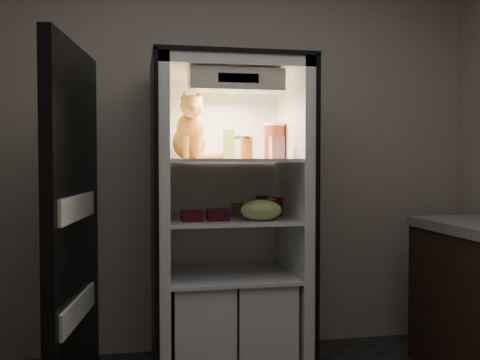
# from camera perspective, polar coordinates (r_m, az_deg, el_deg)

# --- Properties ---
(room_shell) EXTENTS (3.60, 3.60, 3.60)m
(room_shell) POSITION_cam_1_polar(r_m,az_deg,el_deg) (1.90, 5.74, 12.45)
(room_shell) COLOR white
(room_shell) RESTS_ON floor
(refrigerator) EXTENTS (0.90, 0.72, 1.88)m
(refrigerator) POSITION_cam_1_polar(r_m,az_deg,el_deg) (3.25, -1.34, -6.55)
(refrigerator) COLOR white
(refrigerator) RESTS_ON floor
(fridge_door) EXTENTS (0.17, 0.87, 1.85)m
(fridge_door) POSITION_cam_1_polar(r_m,az_deg,el_deg) (2.80, -17.36, -5.50)
(fridge_door) COLOR black
(fridge_door) RESTS_ON floor
(tabby_cat) EXTENTS (0.33, 0.37, 0.40)m
(tabby_cat) POSITION_cam_1_polar(r_m,az_deg,el_deg) (3.21, -5.34, 4.93)
(tabby_cat) COLOR #D3621B
(tabby_cat) RESTS_ON refrigerator
(parmesan_shaker) EXTENTS (0.07, 0.07, 0.18)m
(parmesan_shaker) POSITION_cam_1_polar(r_m,az_deg,el_deg) (3.23, -1.24, 3.83)
(parmesan_shaker) COLOR #268E28
(parmesan_shaker) RESTS_ON refrigerator
(mayo_tub) EXTENTS (0.10, 0.10, 0.14)m
(mayo_tub) POSITION_cam_1_polar(r_m,az_deg,el_deg) (3.32, 0.10, 3.49)
(mayo_tub) COLOR white
(mayo_tub) RESTS_ON refrigerator
(salsa_jar) EXTENTS (0.07, 0.07, 0.13)m
(salsa_jar) POSITION_cam_1_polar(r_m,az_deg,el_deg) (3.14, 0.71, 3.45)
(salsa_jar) COLOR maroon
(salsa_jar) RESTS_ON refrigerator
(pepper_jar) EXTENTS (0.13, 0.13, 0.22)m
(pepper_jar) POSITION_cam_1_polar(r_m,az_deg,el_deg) (3.31, 3.72, 4.17)
(pepper_jar) COLOR maroon
(pepper_jar) RESTS_ON refrigerator
(cream_carton) EXTENTS (0.07, 0.07, 0.13)m
(cream_carton) POSITION_cam_1_polar(r_m,az_deg,el_deg) (3.09, 3.93, 3.45)
(cream_carton) COLOR silver
(cream_carton) RESTS_ON refrigerator
(soda_can_a) EXTENTS (0.07, 0.07, 0.13)m
(soda_can_a) POSITION_cam_1_polar(r_m,az_deg,el_deg) (3.26, 2.36, -2.72)
(soda_can_a) COLOR black
(soda_can_a) RESTS_ON refrigerator
(soda_can_b) EXTENTS (0.07, 0.07, 0.12)m
(soda_can_b) POSITION_cam_1_polar(r_m,az_deg,el_deg) (3.27, 4.00, -2.81)
(soda_can_b) COLOR black
(soda_can_b) RESTS_ON refrigerator
(soda_can_c) EXTENTS (0.06, 0.06, 0.11)m
(soda_can_c) POSITION_cam_1_polar(r_m,az_deg,el_deg) (3.13, 3.29, -3.09)
(soda_can_c) COLOR black
(soda_can_c) RESTS_ON refrigerator
(condiment_jar) EXTENTS (0.07, 0.07, 0.10)m
(condiment_jar) POSITION_cam_1_polar(r_m,az_deg,el_deg) (3.24, -0.31, -3.06)
(condiment_jar) COLOR brown
(condiment_jar) RESTS_ON refrigerator
(grape_bag) EXTENTS (0.24, 0.17, 0.12)m
(grape_bag) POSITION_cam_1_polar(r_m,az_deg,el_deg) (3.03, 2.26, -3.22)
(grape_bag) COLOR #82A84E
(grape_bag) RESTS_ON refrigerator
(berry_box_left) EXTENTS (0.12, 0.12, 0.06)m
(berry_box_left) POSITION_cam_1_polar(r_m,az_deg,el_deg) (3.00, -5.16, -3.85)
(berry_box_left) COLOR #440B1B
(berry_box_left) RESTS_ON refrigerator
(berry_box_right) EXTENTS (0.12, 0.12, 0.06)m
(berry_box_right) POSITION_cam_1_polar(r_m,az_deg,el_deg) (3.04, -2.38, -3.74)
(berry_box_right) COLOR #440B1B
(berry_box_right) RESTS_ON refrigerator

